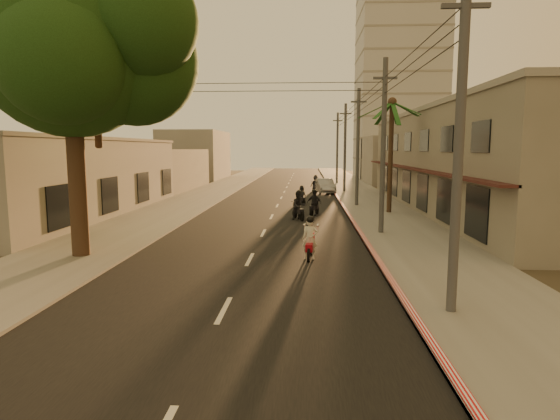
{
  "coord_description": "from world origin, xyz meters",
  "views": [
    {
      "loc": [
        2.26,
        -16.42,
        4.47
      ],
      "look_at": [
        0.98,
        6.5,
        1.45
      ],
      "focal_mm": 30.0,
      "sensor_mm": 36.0,
      "label": 1
    }
  ],
  "objects_px": {
    "broadleaf_tree": "(81,46)",
    "scooter_mid_b": "(314,204)",
    "scooter_far_a": "(302,196)",
    "palm_tree": "(392,109)",
    "scooter_mid_a": "(299,206)",
    "parked_car": "(325,186)",
    "scooter_red": "(310,240)",
    "scooter_far_b": "(315,184)"
  },
  "relations": [
    {
      "from": "broadleaf_tree",
      "to": "scooter_mid_b",
      "type": "distance_m",
      "value": 17.5
    },
    {
      "from": "scooter_far_a",
      "to": "palm_tree",
      "type": "bearing_deg",
      "value": -61.48
    },
    {
      "from": "broadleaf_tree",
      "to": "palm_tree",
      "type": "xyz_separation_m",
      "value": [
        14.61,
        13.86,
        -1.33
      ]
    },
    {
      "from": "scooter_mid_a",
      "to": "parked_car",
      "type": "relative_size",
      "value": 0.41
    },
    {
      "from": "scooter_mid_a",
      "to": "scooter_far_a",
      "type": "bearing_deg",
      "value": 68.28
    },
    {
      "from": "scooter_far_a",
      "to": "scooter_red",
      "type": "bearing_deg",
      "value": -111.29
    },
    {
      "from": "broadleaf_tree",
      "to": "scooter_far_b",
      "type": "distance_m",
      "value": 32.82
    },
    {
      "from": "scooter_mid_a",
      "to": "palm_tree",
      "type": "bearing_deg",
      "value": 6.12
    },
    {
      "from": "broadleaf_tree",
      "to": "scooter_mid_a",
      "type": "distance_m",
      "value": 15.58
    },
    {
      "from": "scooter_mid_a",
      "to": "scooter_mid_b",
      "type": "relative_size",
      "value": 1.06
    },
    {
      "from": "broadleaf_tree",
      "to": "scooter_far_b",
      "type": "bearing_deg",
      "value": 72.02
    },
    {
      "from": "palm_tree",
      "to": "scooter_mid_b",
      "type": "bearing_deg",
      "value": -166.47
    },
    {
      "from": "scooter_red",
      "to": "scooter_mid_a",
      "type": "distance_m",
      "value": 10.58
    },
    {
      "from": "broadleaf_tree",
      "to": "scooter_red",
      "type": "xyz_separation_m",
      "value": [
        9.05,
        0.12,
        -7.69
      ]
    },
    {
      "from": "scooter_far_b",
      "to": "scooter_mid_b",
      "type": "bearing_deg",
      "value": -106.95
    },
    {
      "from": "scooter_far_b",
      "to": "parked_car",
      "type": "distance_m",
      "value": 1.88
    },
    {
      "from": "scooter_red",
      "to": "scooter_mid_a",
      "type": "relative_size",
      "value": 0.96
    },
    {
      "from": "scooter_far_b",
      "to": "scooter_mid_a",
      "type": "bearing_deg",
      "value": -109.72
    },
    {
      "from": "palm_tree",
      "to": "scooter_red",
      "type": "distance_m",
      "value": 16.13
    },
    {
      "from": "broadleaf_tree",
      "to": "scooter_far_a",
      "type": "distance_m",
      "value": 21.98
    },
    {
      "from": "scooter_mid_b",
      "to": "parked_car",
      "type": "distance_m",
      "value": 16.16
    },
    {
      "from": "scooter_red",
      "to": "scooter_far_a",
      "type": "bearing_deg",
      "value": 96.62
    },
    {
      "from": "palm_tree",
      "to": "parked_car",
      "type": "height_order",
      "value": "palm_tree"
    },
    {
      "from": "broadleaf_tree",
      "to": "scooter_far_b",
      "type": "relative_size",
      "value": 6.89
    },
    {
      "from": "broadleaf_tree",
      "to": "palm_tree",
      "type": "bearing_deg",
      "value": 43.48
    },
    {
      "from": "scooter_mid_a",
      "to": "scooter_mid_b",
      "type": "distance_m",
      "value": 2.17
    },
    {
      "from": "scooter_mid_a",
      "to": "scooter_far_a",
      "type": "xyz_separation_m",
      "value": [
        0.1,
        8.03,
        -0.16
      ]
    },
    {
      "from": "palm_tree",
      "to": "scooter_mid_b",
      "type": "distance_m",
      "value": 8.28
    },
    {
      "from": "palm_tree",
      "to": "scooter_mid_a",
      "type": "bearing_deg",
      "value": -152.9
    },
    {
      "from": "parked_car",
      "to": "scooter_far_a",
      "type": "bearing_deg",
      "value": -110.11
    },
    {
      "from": "scooter_mid_b",
      "to": "parked_car",
      "type": "height_order",
      "value": "scooter_mid_b"
    },
    {
      "from": "scooter_mid_a",
      "to": "scooter_far_b",
      "type": "xyz_separation_m",
      "value": [
        1.43,
        19.67,
        -0.06
      ]
    },
    {
      "from": "parked_car",
      "to": "scooter_mid_b",
      "type": "bearing_deg",
      "value": -102.23
    },
    {
      "from": "scooter_red",
      "to": "parked_car",
      "type": "distance_m",
      "value": 28.64
    },
    {
      "from": "parked_car",
      "to": "scooter_red",
      "type": "bearing_deg",
      "value": -100.88
    },
    {
      "from": "broadleaf_tree",
      "to": "parked_car",
      "type": "distance_m",
      "value": 31.62
    },
    {
      "from": "broadleaf_tree",
      "to": "scooter_mid_b",
      "type": "height_order",
      "value": "broadleaf_tree"
    },
    {
      "from": "scooter_red",
      "to": "broadleaf_tree",
      "type": "bearing_deg",
      "value": -174.23
    },
    {
      "from": "scooter_mid_b",
      "to": "scooter_far_b",
      "type": "xyz_separation_m",
      "value": [
        0.43,
        17.75,
        -0.01
      ]
    },
    {
      "from": "scooter_red",
      "to": "parked_car",
      "type": "relative_size",
      "value": 0.39
    },
    {
      "from": "scooter_far_b",
      "to": "broadleaf_tree",
      "type": "bearing_deg",
      "value": -123.53
    },
    {
      "from": "scooter_red",
      "to": "scooter_far_b",
      "type": "bearing_deg",
      "value": 93.48
    }
  ]
}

